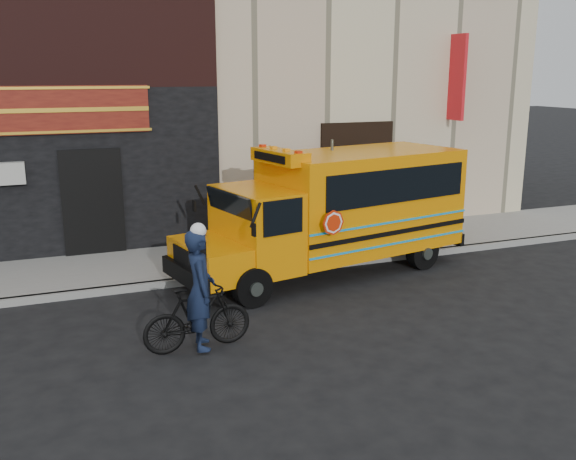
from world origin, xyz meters
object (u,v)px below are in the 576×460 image
Objects in this scene: bicycle at (197,318)px; cyclist at (200,292)px; school_bus at (339,207)px; sign_pole at (331,197)px.

cyclist reaches higher than bicycle.
sign_pole is at bearing 83.35° from school_bus.
school_bus is 2.40× the size of sign_pole.
sign_pole is at bearing -41.81° from cyclist.
bicycle is at bearing 54.13° from cyclist.
school_bus is at bearing -45.78° from cyclist.
school_bus is at bearing -96.65° from sign_pole.
sign_pole is (0.06, 0.53, 0.15)m from school_bus.
cyclist is at bearing -138.12° from sign_pole.
sign_pole reaches higher than cyclist.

